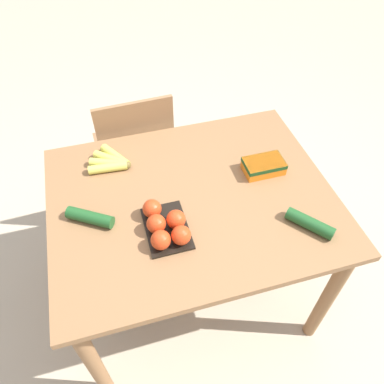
{
  "coord_description": "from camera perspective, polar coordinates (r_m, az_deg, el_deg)",
  "views": [
    {
      "loc": [
        -0.28,
        -0.96,
        1.91
      ],
      "look_at": [
        0.0,
        0.0,
        0.8
      ],
      "focal_mm": 35.0,
      "sensor_mm": 36.0,
      "label": 1
    }
  ],
  "objects": [
    {
      "name": "banana_bunch",
      "position": [
        1.67,
        -12.19,
        4.53
      ],
      "size": [
        0.18,
        0.17,
        0.04
      ],
      "color": "brown",
      "rests_on": "dining_table"
    },
    {
      "name": "carrot_bag",
      "position": [
        1.63,
        10.87,
        4.02
      ],
      "size": [
        0.17,
        0.11,
        0.05
      ],
      "color": "orange",
      "rests_on": "dining_table"
    },
    {
      "name": "chair",
      "position": [
        2.16,
        -8.52,
        5.92
      ],
      "size": [
        0.44,
        0.42,
        0.9
      ],
      "rotation": [
        0.0,
        0.0,
        3.19
      ],
      "color": "#8E6642",
      "rests_on": "ground_plane"
    },
    {
      "name": "cucumber_near",
      "position": [
        1.47,
        -15.28,
        -3.74
      ],
      "size": [
        0.18,
        0.14,
        0.05
      ],
      "color": "#1E5123",
      "rests_on": "dining_table"
    },
    {
      "name": "ground_plane",
      "position": [
        2.16,
        0.0,
        -14.39
      ],
      "size": [
        12.0,
        12.0,
        0.0
      ],
      "primitive_type": "plane",
      "color": "#B7A88E"
    },
    {
      "name": "tomato_pack",
      "position": [
        1.38,
        -4.08,
        -5.13
      ],
      "size": [
        0.16,
        0.23,
        0.08
      ],
      "color": "black",
      "rests_on": "dining_table"
    },
    {
      "name": "dining_table",
      "position": [
        1.6,
        0.0,
        -3.42
      ],
      "size": [
        1.15,
        0.91,
        0.77
      ],
      "color": "olive",
      "rests_on": "ground_plane"
    },
    {
      "name": "cucumber_far",
      "position": [
        1.47,
        17.53,
        -4.58
      ],
      "size": [
        0.15,
        0.17,
        0.05
      ],
      "color": "#1E5123",
      "rests_on": "dining_table"
    }
  ]
}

